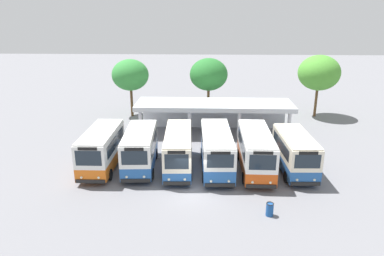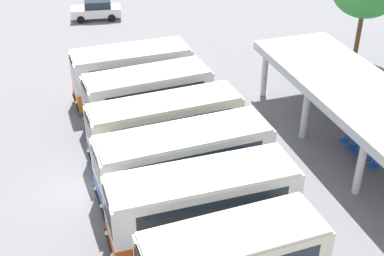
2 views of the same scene
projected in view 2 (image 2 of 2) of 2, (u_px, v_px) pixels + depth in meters
ground_plane at (89, 187)px, 24.76m from camera, size 180.00×180.00×0.00m
city_bus_nearest_orange at (132, 73)px, 31.08m from camera, size 2.53×7.01×3.34m
city_bus_second_in_row at (148, 97)px, 28.58m from camera, size 2.78×7.00×3.27m
city_bus_middle_cream at (165, 126)px, 26.05m from camera, size 2.51×7.76×3.20m
city_bus_fourth_amber at (184, 160)px, 23.46m from camera, size 2.70×8.03×3.28m
city_bus_fifth_blue at (202, 204)px, 20.82m from camera, size 2.49×7.66×3.35m
parked_car_flank at (96, 10)px, 43.90m from camera, size 2.38×4.32×1.62m
terminal_canopy at (377, 111)px, 25.76m from camera, size 16.57×4.78×3.40m
waiting_chair_end_by_column at (345, 140)px, 27.29m from camera, size 0.45×0.45×0.86m
waiting_chair_second_from_end at (352, 146)px, 26.82m from camera, size 0.45×0.45×0.86m
waiting_chair_middle_seat at (359, 152)px, 26.33m from camera, size 0.45×0.45×0.86m
waiting_chair_fourth_seat at (365, 158)px, 25.85m from camera, size 0.45×0.45×0.86m
waiting_chair_fifth_seat at (374, 165)px, 25.39m from camera, size 0.45×0.45×0.86m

